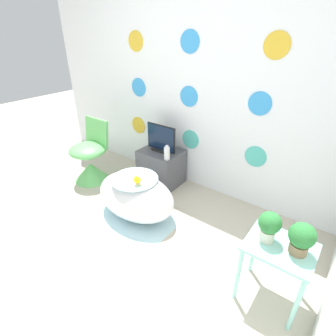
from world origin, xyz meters
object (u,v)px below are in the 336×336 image
(tv, at_px, (161,139))
(potted_plant_right, at_px, (302,238))
(chair, at_px, (90,161))
(potted_plant_left, at_px, (269,225))
(bathtub, at_px, (136,196))
(vase, at_px, (167,153))

(tv, bearing_deg, potted_plant_right, -24.54)
(chair, height_order, potted_plant_left, chair)
(chair, xyz_separation_m, potted_plant_left, (2.36, -0.32, 0.37))
(chair, height_order, potted_plant_right, chair)
(bathtub, xyz_separation_m, chair, (-0.98, 0.18, 0.04))
(vase, distance_m, potted_plant_left, 1.53)
(bathtub, relative_size, tv, 2.20)
(chair, distance_m, potted_plant_right, 2.61)
(potted_plant_left, distance_m, potted_plant_right, 0.20)
(bathtub, xyz_separation_m, vase, (0.01, 0.53, 0.30))
(chair, distance_m, tv, 0.99)
(bathtub, relative_size, vase, 5.20)
(vase, xyz_separation_m, potted_plant_left, (1.37, -0.67, 0.12))
(vase, distance_m, potted_plant_right, 1.71)
(chair, bearing_deg, tv, 32.38)
(vase, bearing_deg, potted_plant_right, -22.84)
(tv, height_order, vase, tv)
(bathtub, distance_m, vase, 0.61)
(bathtub, height_order, chair, chair)
(vase, relative_size, potted_plant_left, 0.77)
(bathtub, xyz_separation_m, tv, (-0.19, 0.68, 0.37))
(potted_plant_left, bearing_deg, bathtub, 174.27)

